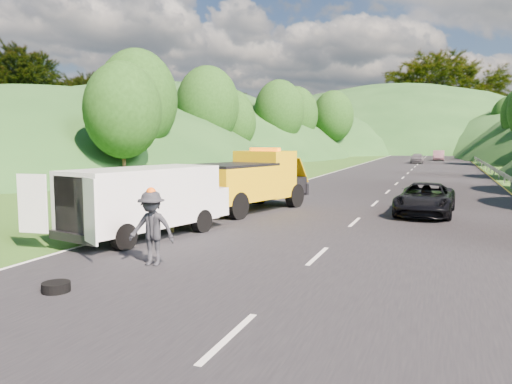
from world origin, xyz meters
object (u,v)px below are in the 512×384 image
at_px(worker, 153,266).
at_px(spare_tire, 56,293).
at_px(tow_truck, 250,180).
at_px(white_van, 147,198).
at_px(suitcase, 141,221).
at_px(passing_suv, 425,215).
at_px(woman, 162,222).
at_px(child, 171,233).

height_order(worker, spare_tire, worker).
distance_m(tow_truck, worker, 10.13).
bearing_deg(white_van, suitcase, 144.46).
xyz_separation_m(suitcase, passing_suv, (9.37, 6.98, -0.27)).
bearing_deg(worker, suitcase, 120.56).
bearing_deg(worker, woman, 113.49).
xyz_separation_m(tow_truck, worker, (1.26, -9.96, -1.37)).
xyz_separation_m(tow_truck, spare_tire, (0.60, -12.60, -1.37)).
height_order(tow_truck, worker, tow_truck).
xyz_separation_m(woman, suitcase, (0.06, -1.48, 0.27)).
xyz_separation_m(child, passing_suv, (8.00, 7.29, 0.00)).
xyz_separation_m(woman, child, (1.44, -1.79, 0.00)).
bearing_deg(woman, child, -132.69).
distance_m(white_van, child, 1.62).
bearing_deg(spare_tire, passing_suv, 64.11).
bearing_deg(passing_suv, woman, -146.71).
bearing_deg(worker, white_van, 118.77).
bearing_deg(passing_suv, worker, -115.35).
bearing_deg(child, white_van, -69.92).
bearing_deg(white_van, child, 86.24).
bearing_deg(tow_truck, passing_suv, 25.48).
distance_m(white_van, worker, 4.01).
bearing_deg(suitcase, passing_suv, 36.66).
bearing_deg(worker, child, 108.69).
relative_size(child, spare_tire, 1.66).
relative_size(woman, spare_tire, 3.09).
height_order(white_van, woman, white_van).
relative_size(worker, spare_tire, 3.24).
distance_m(woman, child, 2.30).
bearing_deg(passing_suv, spare_tire, -112.85).
height_order(worker, suitcase, worker).
height_order(woman, worker, worker).
xyz_separation_m(white_van, woman, (-1.13, 2.73, -1.29)).
xyz_separation_m(suitcase, spare_tire, (2.58, -7.03, -0.27)).
relative_size(white_van, suitcase, 12.89).
distance_m(white_van, passing_suv, 11.76).
bearing_deg(child, spare_tire, -42.03).
relative_size(white_van, spare_tire, 11.82).
bearing_deg(suitcase, white_van, -49.53).
bearing_deg(tow_truck, white_van, -82.79).
xyz_separation_m(child, worker, (1.85, -4.07, 0.00)).
bearing_deg(white_van, passing_suv, 58.78).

